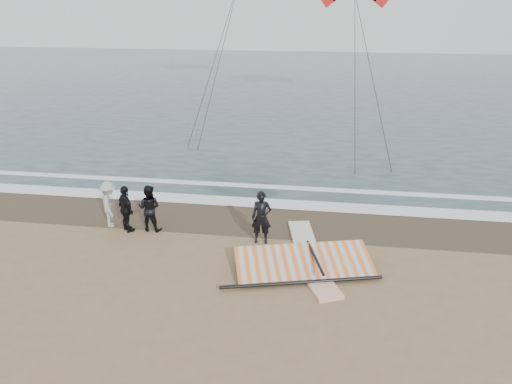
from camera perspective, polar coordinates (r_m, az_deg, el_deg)
ground at (r=13.09m, az=-0.06°, el=-11.45°), size 120.00×120.00×0.00m
sea at (r=44.47m, az=6.40°, el=12.18°), size 120.00×54.00×0.02m
wet_sand at (r=17.01m, az=2.19°, el=-3.24°), size 120.00×2.80×0.01m
foam_near at (r=18.28m, az=2.68°, el=-1.36°), size 120.00×0.90×0.01m
foam_far at (r=19.85m, az=3.19°, el=0.53°), size 120.00×0.45×0.01m
man_main at (r=15.19m, az=0.63°, el=-2.93°), size 0.63×0.44×1.68m
board_white at (r=13.83m, az=6.68°, el=-9.44°), size 1.60×2.51×0.10m
board_cream at (r=15.62m, az=5.49°, el=-5.50°), size 1.19×2.69×0.11m
trio_cluster at (r=16.65m, az=-14.60°, el=-1.64°), size 2.27×1.33×1.56m
sail_rig at (r=14.12m, az=5.26°, el=-7.98°), size 4.23×2.64×0.50m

